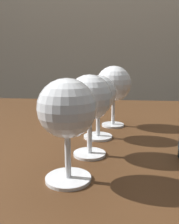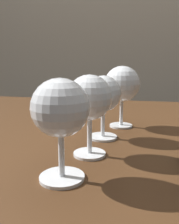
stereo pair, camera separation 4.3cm
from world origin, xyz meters
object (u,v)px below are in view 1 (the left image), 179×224
at_px(wine_glass_amber, 67,110).
at_px(wine_glass_cabernet, 98,95).
at_px(wine_glass_pinot, 89,100).
at_px(wine_glass_rose, 114,85).

xyz_separation_m(wine_glass_amber, wine_glass_cabernet, (0.03, 0.20, -0.01)).
bearing_deg(wine_glass_amber, wine_glass_pinot, 78.05).
height_order(wine_glass_pinot, wine_glass_cabernet, wine_glass_pinot).
xyz_separation_m(wine_glass_cabernet, wine_glass_rose, (0.03, 0.10, 0.01)).
bearing_deg(wine_glass_amber, wine_glass_rose, 78.67).
bearing_deg(wine_glass_rose, wine_glass_pinot, -101.04).
bearing_deg(wine_glass_pinot, wine_glass_cabernet, 85.49).
height_order(wine_glass_cabernet, wine_glass_rose, wine_glass_rose).
bearing_deg(wine_glass_pinot, wine_glass_rose, 78.96).
bearing_deg(wine_glass_pinot, wine_glass_amber, -101.95).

